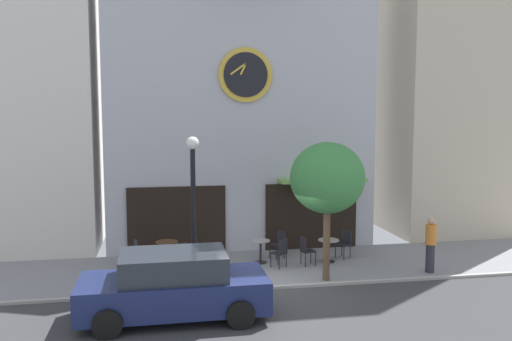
# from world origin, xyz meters

# --- Properties ---
(ground_plane) EXTENTS (27.48, 9.52, 0.13)m
(ground_plane) POSITION_xyz_m (0.00, -0.61, -0.02)
(ground_plane) COLOR gray
(clock_building) EXTENTS (9.35, 3.60, 11.84)m
(clock_building) POSITION_xyz_m (0.04, 5.29, 6.11)
(clock_building) COLOR #B2B2BC
(clock_building) RESTS_ON ground_plane
(neighbor_building_right) EXTENTS (5.10, 4.19, 15.58)m
(neighbor_building_right) POSITION_xyz_m (8.70, 6.22, 7.79)
(neighbor_building_right) COLOR beige
(neighbor_building_right) RESTS_ON ground_plane
(street_lamp) EXTENTS (0.36, 0.36, 4.09)m
(street_lamp) POSITION_xyz_m (-1.92, 1.11, 2.08)
(street_lamp) COLOR black
(street_lamp) RESTS_ON ground_plane
(street_tree) EXTENTS (2.11, 1.90, 3.94)m
(street_tree) POSITION_xyz_m (1.79, 0.51, 2.92)
(street_tree) COLOR brown
(street_tree) RESTS_ON ground_plane
(cafe_table_near_curb) EXTENTS (0.71, 0.71, 0.75)m
(cafe_table_near_curb) POSITION_xyz_m (-2.66, 2.86, 0.53)
(cafe_table_near_curb) COLOR black
(cafe_table_near_curb) RESTS_ON ground_plane
(cafe_table_center_left) EXTENTS (0.60, 0.60, 0.73)m
(cafe_table_center_left) POSITION_xyz_m (0.27, 2.56, 0.48)
(cafe_table_center_left) COLOR black
(cafe_table_center_left) RESTS_ON ground_plane
(cafe_table_center) EXTENTS (0.67, 0.67, 0.73)m
(cafe_table_center) POSITION_xyz_m (2.43, 2.29, 0.50)
(cafe_table_center) COLOR black
(cafe_table_center) RESTS_ON ground_plane
(cafe_chair_corner) EXTENTS (0.54, 0.54, 0.90)m
(cafe_chair_corner) POSITION_xyz_m (0.97, 3.02, 0.53)
(cafe_chair_corner) COLOR black
(cafe_chair_corner) RESTS_ON ground_plane
(cafe_chair_near_lamp) EXTENTS (0.56, 0.56, 0.90)m
(cafe_chair_near_lamp) POSITION_xyz_m (-2.29, 2.07, 0.53)
(cafe_chair_near_lamp) COLOR black
(cafe_chair_near_lamp) RESTS_ON ground_plane
(cafe_chair_curbside) EXTENTS (0.46, 0.46, 0.90)m
(cafe_chair_curbside) POSITION_xyz_m (1.61, 2.03, 0.53)
(cafe_chair_curbside) COLOR black
(cafe_chair_curbside) RESTS_ON ground_plane
(cafe_chair_under_awning) EXTENTS (0.50, 0.50, 0.90)m
(cafe_chair_under_awning) POSITION_xyz_m (-3.49, 2.66, 0.53)
(cafe_chair_under_awning) COLOR black
(cafe_chair_under_awning) RESTS_ON ground_plane
(cafe_chair_right_end) EXTENTS (0.46, 0.46, 0.90)m
(cafe_chair_right_end) POSITION_xyz_m (-1.87, 2.53, 0.53)
(cafe_chair_right_end) COLOR black
(cafe_chair_right_end) RESTS_ON ground_plane
(cafe_chair_left_end) EXTENTS (0.56, 0.56, 0.90)m
(cafe_chair_left_end) POSITION_xyz_m (3.11, 2.69, 0.53)
(cafe_chair_left_end) COLOR black
(cafe_chair_left_end) RESTS_ON ground_plane
(cafe_chair_facing_street) EXTENTS (0.56, 0.56, 0.90)m
(cafe_chair_facing_street) POSITION_xyz_m (0.78, 1.91, 0.53)
(cafe_chair_facing_street) COLOR black
(cafe_chair_facing_street) RESTS_ON ground_plane
(pedestrian_orange) EXTENTS (0.35, 0.35, 1.67)m
(pedestrian_orange) POSITION_xyz_m (5.08, 0.70, 0.86)
(pedestrian_orange) COLOR #2D2D38
(pedestrian_orange) RESTS_ON ground_plane
(parked_car_navy) EXTENTS (4.31, 2.04, 1.55)m
(parked_car_navy) POSITION_xyz_m (-2.54, -1.56, 0.76)
(parked_car_navy) COLOR navy
(parked_car_navy) RESTS_ON ground_plane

